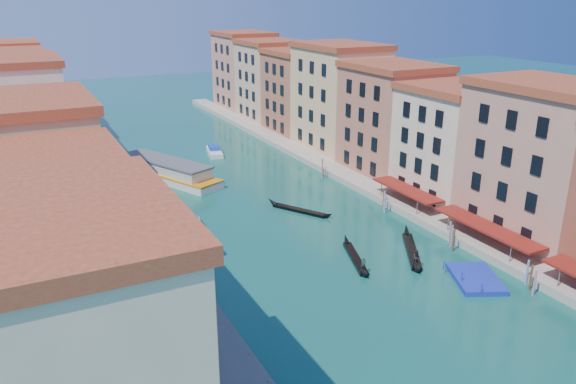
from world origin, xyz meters
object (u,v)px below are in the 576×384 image
Objects in this scene: gondola_right at (412,250)px; gondola_fore at (355,257)px; vaporetto_far at (166,170)px; blue_dock at (476,279)px; vaporetto_near at (194,303)px.

gondola_fore is at bearing -162.10° from gondola_right.
gondola_right is (7.01, -1.64, 0.12)m from gondola_fore.
vaporetto_far is 42.07m from gondola_fore.
gondola_right is at bearing 127.02° from blue_dock.
vaporetto_near is at bearing -126.28° from vaporetto_far.
gondola_fore is 7.20m from gondola_right.
gondola_fore is (20.55, 3.00, -0.84)m from vaporetto_near.
vaporetto_near is 20.79m from gondola_fore.
gondola_right is 1.40× the size of blue_dock.
vaporetto_far reaches higher than gondola_right.
vaporetto_near is 1.62× the size of gondola_right.
blue_dock is at bearing -92.54° from vaporetto_far.
gondola_fore is 13.56m from blue_dock.
vaporetto_far is (8.81, 43.38, 0.30)m from vaporetto_near.
vaporetto_near is 27.61m from gondola_right.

